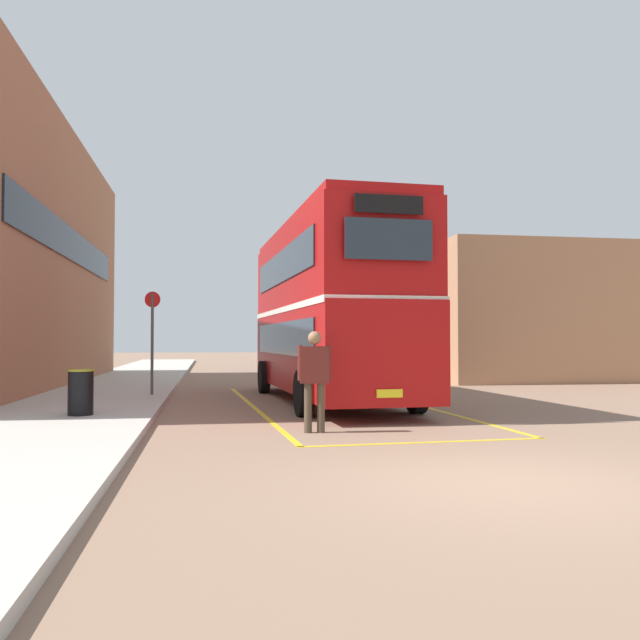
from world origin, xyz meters
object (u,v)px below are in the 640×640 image
object	(u,v)px
pedestrian_boarding	(314,373)
litter_bin	(81,392)
double_decker_bus	(328,308)
single_deck_bus	(315,340)
bus_stop_sign	(152,333)

from	to	relation	value
pedestrian_boarding	litter_bin	xyz separation A→B (m)	(-4.42, 2.29, -0.46)
double_decker_bus	pedestrian_boarding	world-z (taller)	double_decker_bus
single_deck_bus	bus_stop_sign	size ratio (longest dim) A/B	2.88
litter_bin	double_decker_bus	bearing A→B (deg)	31.63
pedestrian_boarding	double_decker_bus	bearing A→B (deg)	77.49
double_decker_bus	bus_stop_sign	size ratio (longest dim) A/B	3.69
double_decker_bus	single_deck_bus	bearing A→B (deg)	81.98
single_deck_bus	pedestrian_boarding	size ratio (longest dim) A/B	4.55
single_deck_bus	litter_bin	xyz separation A→B (m)	(-8.55, -23.66, -1.03)
bus_stop_sign	litter_bin	bearing A→B (deg)	-101.62
litter_bin	bus_stop_sign	size ratio (longest dim) A/B	0.32
single_deck_bus	bus_stop_sign	bearing A→B (deg)	-111.85
litter_bin	pedestrian_boarding	bearing A→B (deg)	-27.37
single_deck_bus	litter_bin	distance (m)	25.18
bus_stop_sign	single_deck_bus	bearing A→B (deg)	68.15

